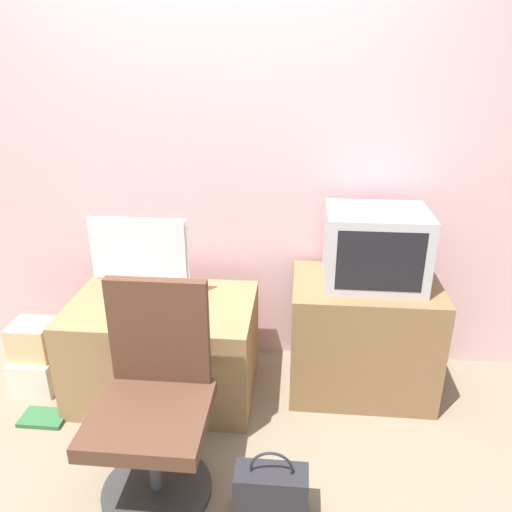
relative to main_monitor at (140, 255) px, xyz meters
The scene contains 12 objects.
wall_back 0.74m from the main_monitor, 47.65° to the left, with size 4.40×0.05×2.60m.
desk 0.54m from the main_monitor, 32.89° to the right, with size 1.00×0.65×0.56m.
side_stand 1.32m from the main_monitor, ahead, with size 0.79×0.55×0.67m.
main_monitor is the anchor object (origin of this frame).
keyboard 0.26m from the main_monitor, 73.54° to the right, with size 0.29×0.13×0.01m.
mouse 0.36m from the main_monitor, 29.93° to the right, with size 0.06×0.04×0.03m.
crt_tv 1.26m from the main_monitor, ahead, with size 0.52×0.41×0.40m.
office_chair 0.87m from the main_monitor, 70.51° to the right, with size 0.49×0.49×0.95m.
cardboard_box_lower 0.95m from the main_monitor, behind, with size 0.24×0.28×0.20m.
cardboard_box_upper 0.81m from the main_monitor, behind, with size 0.22×0.21×0.21m.
handbag 1.35m from the main_monitor, 48.04° to the right, with size 0.31×0.14×0.33m.
book 1.01m from the main_monitor, 140.08° to the right, with size 0.24×0.15×0.02m.
Camera 1 is at (0.48, -1.49, 1.83)m, focal length 35.00 mm.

